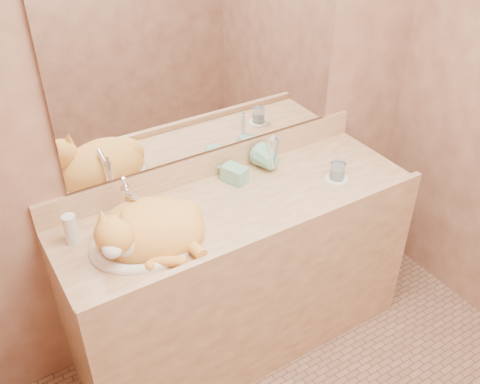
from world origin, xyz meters
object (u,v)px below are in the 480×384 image
cat (146,229)px  toothbrush_cup (273,164)px  sink_basin (145,227)px  soap_dispenser (245,169)px  vanity_counter (241,276)px  water_glass (338,171)px

cat → toothbrush_cup: 0.71m
cat → toothbrush_cup: bearing=36.7°
sink_basin → cat: 0.01m
cat → soap_dispenser: size_ratio=2.55×
soap_dispenser → vanity_counter: bearing=-150.1°
vanity_counter → soap_dispenser: 0.53m
water_glass → soap_dispenser: bearing=154.2°
sink_basin → cat: cat is taller
vanity_counter → soap_dispenser: size_ratio=9.55×
cat → water_glass: size_ratio=5.33×
toothbrush_cup → soap_dispenser: bearing=-176.8°
vanity_counter → water_glass: water_glass is taller
sink_basin → vanity_counter: bearing=7.8°
cat → water_glass: (0.91, -0.04, -0.02)m
toothbrush_cup → water_glass: (0.22, -0.19, -0.00)m
sink_basin → water_glass: (0.92, -0.05, -0.02)m
cat → water_glass: 0.92m
toothbrush_cup → cat: bearing=-167.5°
cat → soap_dispenser: bearing=39.4°
vanity_counter → soap_dispenser: soap_dispenser is taller
cat → toothbrush_cup: (0.69, 0.15, -0.02)m
cat → toothbrush_cup: size_ratio=3.60×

